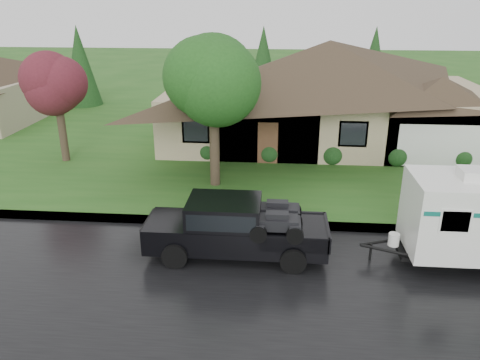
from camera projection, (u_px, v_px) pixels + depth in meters
ground at (297, 258)px, 15.17m from camera, size 140.00×140.00×0.00m
road at (299, 294)px, 13.31m from camera, size 140.00×8.00×0.01m
curb at (295, 225)px, 17.23m from camera, size 140.00×0.50×0.15m
lawn at (290, 133)px, 29.09m from camera, size 140.00×26.00×0.15m
house_main at (333, 80)px, 26.56m from camera, size 19.44×10.80×6.90m
tree_left_green at (213, 83)px, 19.26m from camera, size 3.92×3.92×6.48m
tree_red at (56, 86)px, 22.64m from camera, size 3.31×3.31×5.48m
shrub_row at (332, 153)px, 23.42m from camera, size 13.60×1.00×1.00m
pickup_truck at (233, 226)px, 15.04m from camera, size 5.78×2.20×1.93m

